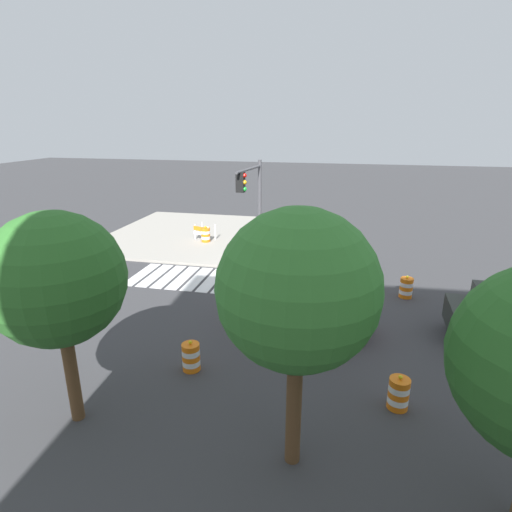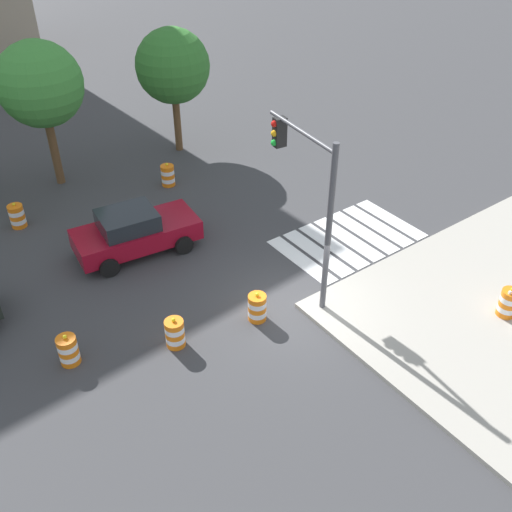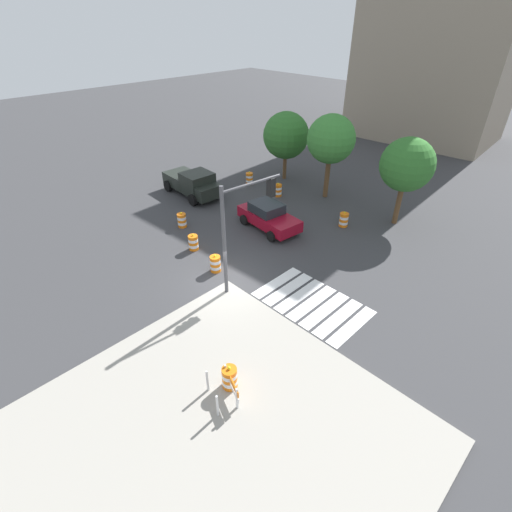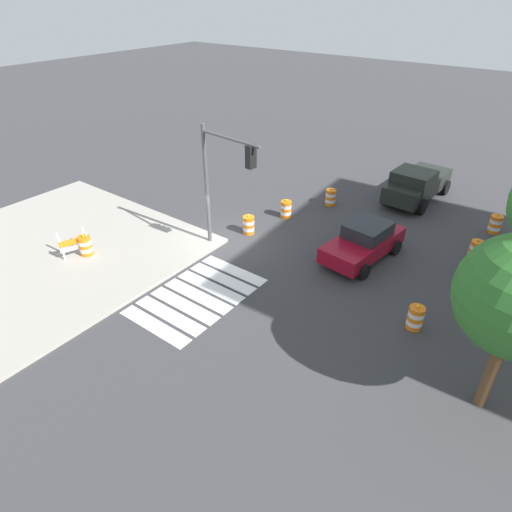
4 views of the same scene
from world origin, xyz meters
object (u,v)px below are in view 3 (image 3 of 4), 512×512
at_px(traffic_light_pole, 244,216).
at_px(construction_barricade, 227,386).
at_px(street_tree_streetside_near, 286,136).
at_px(traffic_barrel_median_far, 344,220).
at_px(sports_car, 268,216).
at_px(street_tree_streetside_mid, 331,139).
at_px(traffic_barrel_crosswalk_end, 193,243).
at_px(traffic_barrel_near_corner, 182,220).
at_px(traffic_barrel_on_sidewalk, 230,378).
at_px(pickup_truck, 194,183).
at_px(traffic_barrel_median_near, 249,178).
at_px(street_tree_streetside_far, 407,165).
at_px(traffic_barrel_far_curb, 278,190).
at_px(traffic_barrel_lane_center, 215,264).

bearing_deg(traffic_light_pole, construction_barricade, -48.68).
height_order(traffic_light_pole, street_tree_streetside_near, traffic_light_pole).
bearing_deg(traffic_barrel_median_far, sports_car, -132.48).
bearing_deg(street_tree_streetside_mid, traffic_barrel_crosswalk_end, -94.64).
bearing_deg(traffic_barrel_crosswalk_end, traffic_barrel_median_far, 62.08).
xyz_separation_m(traffic_barrel_near_corner, street_tree_streetside_near, (-0.88, 10.84, 3.04)).
bearing_deg(traffic_barrel_on_sidewalk, traffic_light_pole, 131.48).
xyz_separation_m(traffic_barrel_median_far, construction_barricade, (4.48, -13.80, 0.27)).
xyz_separation_m(pickup_truck, street_tree_streetside_near, (2.45, 7.36, 2.53)).
distance_m(traffic_barrel_crosswalk_end, traffic_barrel_median_near, 10.32).
xyz_separation_m(traffic_barrel_median_near, street_tree_streetside_mid, (5.73, 2.32, 3.78)).
bearing_deg(street_tree_streetside_far, traffic_barrel_median_near, -169.42).
bearing_deg(street_tree_streetside_near, street_tree_streetside_far, -3.97).
bearing_deg(sports_car, traffic_barrel_near_corner, -136.20).
bearing_deg(construction_barricade, traffic_light_pole, 131.32).
xyz_separation_m(traffic_light_pole, street_tree_streetside_mid, (-3.62, 11.67, 0.32)).
bearing_deg(construction_barricade, traffic_barrel_median_near, 133.76).
distance_m(traffic_barrel_far_curb, street_tree_streetside_far, 9.23).
height_order(construction_barricade, street_tree_streetside_mid, street_tree_streetside_mid).
bearing_deg(street_tree_streetside_mid, traffic_barrel_median_far, -39.21).
distance_m(pickup_truck, street_tree_streetside_mid, 10.30).
relative_size(traffic_light_pole, street_tree_streetside_near, 1.04).
bearing_deg(traffic_barrel_crosswalk_end, traffic_barrel_lane_center, -10.72).
height_order(traffic_barrel_median_far, traffic_light_pole, traffic_light_pole).
bearing_deg(construction_barricade, traffic_barrel_median_far, 107.99).
distance_m(traffic_barrel_crosswalk_end, traffic_barrel_median_far, 9.65).
bearing_deg(traffic_barrel_median_near, street_tree_streetside_far, 10.58).
bearing_deg(pickup_truck, traffic_light_pole, -24.51).
xyz_separation_m(sports_car, traffic_barrel_on_sidewalk, (7.46, -9.87, -0.21)).
distance_m(traffic_barrel_near_corner, traffic_barrel_median_far, 10.35).
xyz_separation_m(sports_car, street_tree_streetside_mid, (-0.32, 6.49, 3.42)).
height_order(traffic_barrel_on_sidewalk, street_tree_streetside_far, street_tree_streetside_far).
relative_size(traffic_barrel_lane_center, street_tree_streetside_mid, 0.17).
bearing_deg(construction_barricade, traffic_barrel_far_curb, 126.62).
height_order(traffic_barrel_near_corner, traffic_barrel_on_sidewalk, traffic_barrel_on_sidewalk).
xyz_separation_m(traffic_barrel_lane_center, traffic_light_pole, (1.99, 0.28, 3.46)).
xyz_separation_m(traffic_barrel_median_near, traffic_barrel_on_sidewalk, (13.51, -14.05, 0.15)).
height_order(traffic_barrel_near_corner, street_tree_streetside_far, street_tree_streetside_far).
distance_m(pickup_truck, traffic_barrel_far_curb, 6.27).
xyz_separation_m(traffic_barrel_median_near, street_tree_streetside_near, (1.19, 2.85, 3.04)).
relative_size(traffic_barrel_far_curb, traffic_barrel_lane_center, 1.00).
bearing_deg(pickup_truck, street_tree_streetside_mid, 44.31).
height_order(traffic_barrel_median_near, traffic_light_pole, traffic_light_pole).
height_order(sports_car, pickup_truck, pickup_truck).
distance_m(traffic_barrel_median_near, traffic_barrel_lane_center, 12.12).
xyz_separation_m(street_tree_streetside_near, street_tree_streetside_far, (10.24, -0.71, 0.41)).
height_order(sports_car, street_tree_streetside_far, street_tree_streetside_far).
xyz_separation_m(street_tree_streetside_mid, street_tree_streetside_far, (5.70, -0.18, -0.32)).
height_order(traffic_barrel_near_corner, traffic_barrel_lane_center, same).
bearing_deg(pickup_truck, traffic_barrel_far_curb, 44.74).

